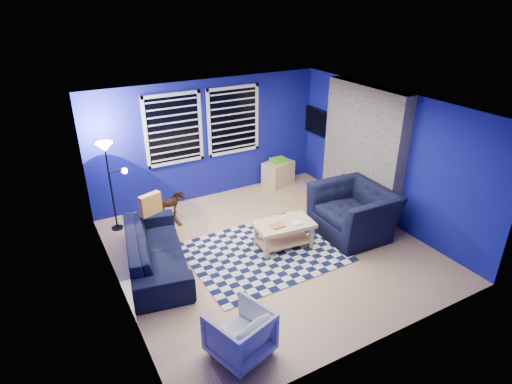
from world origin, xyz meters
TOP-DOWN VIEW (x-y plane):
  - floor at (0.00, 0.00)m, footprint 5.00×5.00m
  - ceiling at (0.00, 0.00)m, footprint 5.00×5.00m
  - wall_back at (0.00, 2.50)m, footprint 5.00×0.00m
  - wall_left at (-2.50, 0.00)m, footprint 0.00×5.00m
  - wall_right at (2.50, 0.00)m, footprint 0.00×5.00m
  - fireplace at (2.36, 0.50)m, footprint 0.65×2.00m
  - window_left at (-0.75, 2.46)m, footprint 1.17×0.06m
  - window_right at (0.55, 2.46)m, footprint 1.17×0.06m
  - tv at (2.45, 2.00)m, footprint 0.07×1.00m
  - rug at (-0.14, -0.04)m, footprint 2.54×2.05m
  - sofa at (-1.86, 0.44)m, footprint 2.32×1.25m
  - armchair_big at (1.60, -0.25)m, footprint 1.39×1.22m
  - armchair_bent at (-1.51, -1.83)m, footprint 0.85×0.86m
  - rocking_horse at (-1.18, 1.81)m, footprint 0.38×0.64m
  - coffee_table at (0.25, -0.04)m, footprint 1.05×0.67m
  - cabinet at (1.55, 2.25)m, footprint 0.75×0.60m
  - floor_lamp at (-2.13, 2.01)m, footprint 0.46×0.28m
  - throw_pillow at (-1.71, 1.06)m, footprint 0.40×0.24m

SIDE VIEW (x-z plane):
  - floor at x=0.00m, z-range 0.00..0.00m
  - rug at x=-0.14m, z-range 0.00..0.02m
  - cabinet at x=1.55m, z-range -0.04..0.60m
  - armchair_bent at x=-1.51m, z-range 0.00..0.63m
  - sofa at x=-1.86m, z-range 0.00..0.64m
  - rocking_horse at x=-1.18m, z-range 0.07..0.58m
  - coffee_table at x=0.25m, z-range 0.10..0.59m
  - armchair_big at x=1.60m, z-range 0.00..0.88m
  - throw_pillow at x=-1.71m, z-range 0.64..1.01m
  - fireplace at x=2.36m, z-range -0.05..2.45m
  - wall_back at x=0.00m, z-range -1.25..3.75m
  - wall_left at x=-2.50m, z-range -1.25..3.75m
  - wall_right at x=2.50m, z-range -1.25..3.75m
  - floor_lamp at x=-2.13m, z-range 0.54..2.24m
  - tv at x=2.45m, z-range 1.11..1.69m
  - window_left at x=-0.75m, z-range 0.89..2.31m
  - window_right at x=0.55m, z-range 0.89..2.31m
  - ceiling at x=0.00m, z-range 2.50..2.50m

